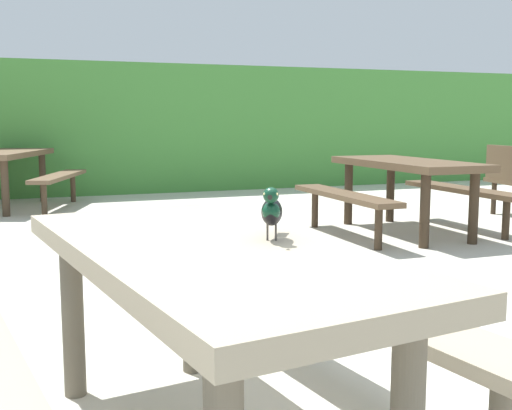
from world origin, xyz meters
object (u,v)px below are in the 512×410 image
object	(u,v)px
picnic_table_foreground	(202,297)
bird_grackle	(272,210)
picnic_table_mid_left	(406,178)
picnic_table_far_centre	(4,165)

from	to	relation	value
picnic_table_foreground	bird_grackle	bearing A→B (deg)	-11.13
picnic_table_mid_left	bird_grackle	bearing A→B (deg)	-129.43
picnic_table_mid_left	picnic_table_far_centre	distance (m)	5.09
picnic_table_foreground	picnic_table_mid_left	distance (m)	4.63
picnic_table_foreground	picnic_table_far_centre	distance (m)	6.86
picnic_table_foreground	picnic_table_mid_left	bearing A→B (deg)	48.00
picnic_table_foreground	picnic_table_far_centre	world-z (taller)	same
picnic_table_far_centre	picnic_table_mid_left	bearing A→B (deg)	-41.59
bird_grackle	picnic_table_mid_left	bearing A→B (deg)	50.57
bird_grackle	picnic_table_far_centre	bearing A→B (deg)	97.82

